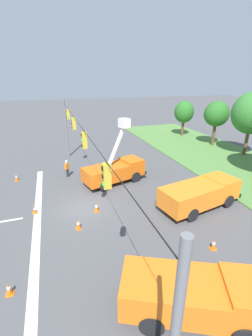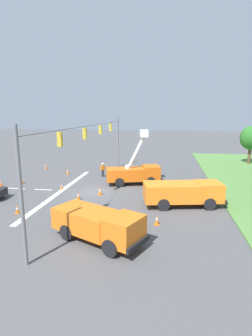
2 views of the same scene
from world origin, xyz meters
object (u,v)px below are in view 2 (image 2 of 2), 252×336
(traffic_cone_near_bucket, at_px, (150,174))
(traffic_cone_lane_edge_a, at_px, (157,220))
(utility_truck_support_far, at_px, (183,192))
(traffic_cone_foreground_right, at_px, (46,166))
(utility_truck_bucket_lift, at_px, (134,172))
(traffic_cone_far_right, at_px, (68,172))
(traffic_cone_mid_left, at_px, (17,209))
(traffic_cone_foreground_left, at_px, (22,180))
(traffic_cone_far_left, at_px, (0,183))
(traffic_cone_centre_line, at_px, (100,191))
(traffic_cone_mid_right, at_px, (62,186))
(traffic_cone_lane_edge_b, at_px, (78,196))
(tree_far_west, at_px, (251,138))
(road_worker, at_px, (103,169))
(utility_truck_support_near, at_px, (98,223))

(traffic_cone_near_bucket, xyz_separation_m, traffic_cone_lane_edge_a, (13.84, 1.43, -0.05))
(utility_truck_support_far, relative_size, traffic_cone_foreground_right, 9.17)
(utility_truck_support_far, bearing_deg, utility_truck_bucket_lift, -142.42)
(traffic_cone_far_right, bearing_deg, traffic_cone_near_bucket, 89.11)
(traffic_cone_mid_left, bearing_deg, traffic_cone_lane_edge_a, 87.35)
(utility_truck_bucket_lift, height_order, traffic_cone_foreground_left, utility_truck_bucket_lift)
(traffic_cone_foreground_right, height_order, traffic_cone_far_left, traffic_cone_far_left)
(traffic_cone_centre_line, bearing_deg, traffic_cone_foreground_right, -135.04)
(traffic_cone_mid_right, height_order, traffic_cone_lane_edge_b, traffic_cone_lane_edge_b)
(tree_far_west, height_order, road_worker, tree_far_west)
(tree_far_west, bearing_deg, traffic_cone_mid_right, -52.87)
(traffic_cone_far_left, bearing_deg, utility_truck_bucket_lift, 103.37)
(tree_far_west, distance_m, traffic_cone_near_bucket, 18.75)
(traffic_cone_far_right, relative_size, traffic_cone_centre_line, 0.97)
(road_worker, xyz_separation_m, traffic_cone_foreground_right, (-3.44, -9.19, -0.63))
(utility_truck_support_near, height_order, traffic_cone_centre_line, utility_truck_support_near)
(tree_far_west, distance_m, utility_truck_support_near, 32.68)
(traffic_cone_foreground_right, height_order, traffic_cone_lane_edge_b, traffic_cone_lane_edge_b)
(traffic_cone_centre_line, bearing_deg, utility_truck_support_far, 76.16)
(traffic_cone_foreground_right, bearing_deg, traffic_cone_mid_left, 18.48)
(traffic_cone_mid_right, bearing_deg, utility_truck_support_near, 32.71)
(traffic_cone_near_bucket, bearing_deg, traffic_cone_lane_edge_b, -31.68)
(road_worker, distance_m, traffic_cone_lane_edge_a, 15.21)
(traffic_cone_foreground_right, bearing_deg, traffic_cone_far_left, -3.49)
(traffic_cone_near_bucket, height_order, traffic_cone_lane_edge_a, traffic_cone_near_bucket)
(road_worker, bearing_deg, utility_truck_support_near, 12.85)
(utility_truck_bucket_lift, height_order, road_worker, utility_truck_bucket_lift)
(traffic_cone_lane_edge_a, xyz_separation_m, traffic_cone_far_left, (-7.29, -16.96, 0.06))
(tree_far_west, relative_size, traffic_cone_mid_left, 8.88)
(utility_truck_support_near, height_order, traffic_cone_foreground_right, utility_truck_support_near)
(traffic_cone_mid_right, distance_m, traffic_cone_lane_edge_b, 4.08)
(traffic_cone_foreground_right, xyz_separation_m, traffic_cone_far_right, (2.82, 4.38, -0.00))
(utility_truck_bucket_lift, distance_m, traffic_cone_lane_edge_b, 7.63)
(traffic_cone_lane_edge_a, bearing_deg, traffic_cone_centre_line, -137.12)
(utility_truck_bucket_lift, bearing_deg, utility_truck_support_far, 37.58)
(tree_far_west, xyz_separation_m, road_worker, (11.60, -20.39, -3.05))
(tree_far_west, xyz_separation_m, utility_truck_support_near, (27.97, -16.65, -2.90))
(tree_far_west, height_order, traffic_cone_lane_edge_a, tree_far_west)
(traffic_cone_lane_edge_b, bearing_deg, traffic_cone_far_left, -106.54)
(traffic_cone_mid_left, relative_size, traffic_cone_centre_line, 0.85)
(utility_truck_bucket_lift, relative_size, traffic_cone_mid_right, 9.90)
(traffic_cone_foreground_right, height_order, traffic_cone_mid_right, traffic_cone_foreground_right)
(traffic_cone_foreground_left, distance_m, traffic_cone_centre_line, 9.95)
(traffic_cone_foreground_left, xyz_separation_m, traffic_cone_centre_line, (2.57, 9.61, -0.02))
(utility_truck_support_near, bearing_deg, traffic_cone_lane_edge_b, -152.77)
(tree_far_west, distance_m, traffic_cone_foreground_right, 30.90)
(tree_far_west, xyz_separation_m, traffic_cone_lane_edge_b, (20.58, -20.46, -3.67))
(traffic_cone_mid_right, height_order, traffic_cone_far_right, traffic_cone_far_right)
(traffic_cone_foreground_left, relative_size, traffic_cone_lane_edge_a, 1.12)
(traffic_cone_mid_right, relative_size, traffic_cone_lane_edge_b, 0.84)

